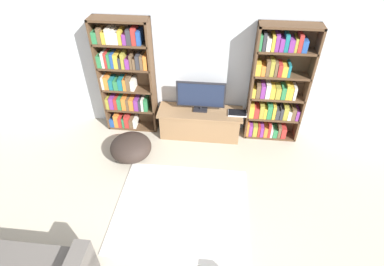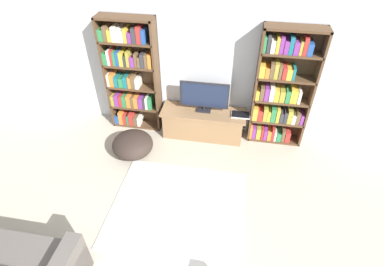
# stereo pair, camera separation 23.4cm
# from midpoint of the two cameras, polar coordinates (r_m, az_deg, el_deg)

# --- Properties ---
(wall_back) EXTENTS (8.80, 0.06, 2.60)m
(wall_back) POSITION_cam_midpoint_polar(r_m,az_deg,el_deg) (5.10, -0.20, 13.48)
(wall_back) COLOR silver
(wall_back) RESTS_ON ground_plane
(bookshelf_left) EXTENTS (0.92, 0.30, 2.03)m
(bookshelf_left) POSITION_cam_midpoint_polar(r_m,az_deg,el_deg) (5.33, -13.82, 10.23)
(bookshelf_left) COLOR #513823
(bookshelf_left) RESTS_ON ground_plane
(bookshelf_right) EXTENTS (0.92, 0.30, 2.03)m
(bookshelf_right) POSITION_cam_midpoint_polar(r_m,az_deg,el_deg) (5.13, 14.42, 8.23)
(bookshelf_right) COLOR #513823
(bookshelf_right) RESTS_ON ground_plane
(tv_stand) EXTENTS (1.48, 0.49, 0.51)m
(tv_stand) POSITION_cam_midpoint_polar(r_m,az_deg,el_deg) (5.38, 0.30, 1.93)
(tv_stand) COLOR #8E6B47
(tv_stand) RESTS_ON ground_plane
(television) EXTENTS (0.83, 0.16, 0.55)m
(television) POSITION_cam_midpoint_polar(r_m,az_deg,el_deg) (5.10, 0.36, 7.07)
(television) COLOR black
(television) RESTS_ON tv_stand
(laptop) EXTENTS (0.32, 0.20, 0.03)m
(laptop) POSITION_cam_midpoint_polar(r_m,az_deg,el_deg) (5.20, 7.35, 3.78)
(laptop) COLOR silver
(laptop) RESTS_ON tv_stand
(area_rug) EXTENTS (1.85, 1.61, 0.02)m
(area_rug) POSITION_cam_midpoint_polar(r_m,az_deg,el_deg) (4.37, -3.58, -14.16)
(area_rug) COLOR white
(area_rug) RESTS_ON ground_plane
(beanbag_ottoman) EXTENTS (0.68, 0.68, 0.40)m
(beanbag_ottoman) POSITION_cam_midpoint_polar(r_m,az_deg,el_deg) (5.07, -12.86, -2.70)
(beanbag_ottoman) COLOR #2D231E
(beanbag_ottoman) RESTS_ON ground_plane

